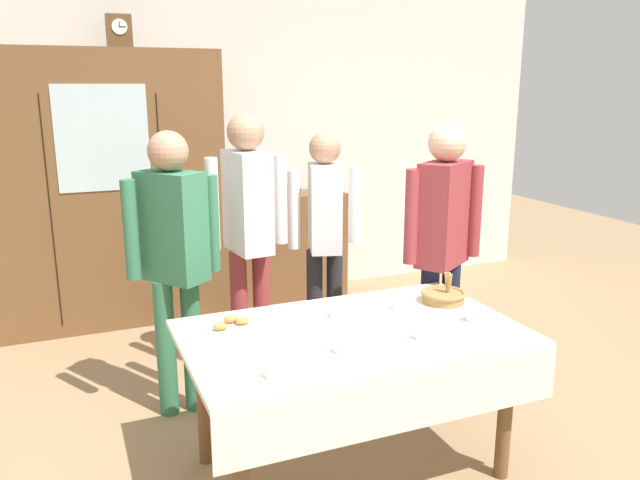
# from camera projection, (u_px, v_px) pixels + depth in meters

# --- Properties ---
(ground_plane) EXTENTS (12.00, 12.00, 0.00)m
(ground_plane) POSITION_uv_depth(u_px,v_px,m) (334.00, 447.00, 3.34)
(ground_plane) COLOR #997A56
(ground_plane) RESTS_ON ground
(back_wall) EXTENTS (6.40, 0.10, 2.70)m
(back_wall) POSITION_uv_depth(u_px,v_px,m) (210.00, 146.00, 5.38)
(back_wall) COLOR silver
(back_wall) RESTS_ON ground
(dining_table) EXTENTS (1.59, 0.96, 0.74)m
(dining_table) POSITION_uv_depth(u_px,v_px,m) (355.00, 354.00, 2.98)
(dining_table) COLOR brown
(dining_table) RESTS_ON ground
(wall_cabinet) EXTENTS (1.80, 0.46, 2.12)m
(wall_cabinet) POSITION_uv_depth(u_px,v_px,m) (105.00, 191.00, 4.85)
(wall_cabinet) COLOR brown
(wall_cabinet) RESTS_ON ground
(mantel_clock) EXTENTS (0.18, 0.11, 0.24)m
(mantel_clock) POSITION_uv_depth(u_px,v_px,m) (119.00, 31.00, 4.64)
(mantel_clock) COLOR brown
(mantel_clock) RESTS_ON wall_cabinet
(bookshelf_low) EXTENTS (0.97, 0.35, 0.93)m
(bookshelf_low) POSITION_uv_depth(u_px,v_px,m) (291.00, 246.00, 5.62)
(bookshelf_low) COLOR brown
(bookshelf_low) RESTS_ON ground
(book_stack) EXTENTS (0.16, 0.21, 0.08)m
(book_stack) POSITION_uv_depth(u_px,v_px,m) (290.00, 189.00, 5.49)
(book_stack) COLOR #2D5184
(book_stack) RESTS_ON bookshelf_low
(tea_cup_front_edge) EXTENTS (0.13, 0.13, 0.06)m
(tea_cup_front_edge) POSITION_uv_depth(u_px,v_px,m) (275.00, 372.00, 2.49)
(tea_cup_front_edge) COLOR white
(tea_cup_front_edge) RESTS_ON dining_table
(tea_cup_center) EXTENTS (0.13, 0.13, 0.06)m
(tea_cup_center) POSITION_uv_depth(u_px,v_px,m) (338.00, 313.00, 3.13)
(tea_cup_center) COLOR silver
(tea_cup_center) RESTS_ON dining_table
(tea_cup_near_left) EXTENTS (0.13, 0.13, 0.06)m
(tea_cup_near_left) POSITION_uv_depth(u_px,v_px,m) (424.00, 335.00, 2.86)
(tea_cup_near_left) COLOR white
(tea_cup_near_left) RESTS_ON dining_table
(tea_cup_mid_left) EXTENTS (0.13, 0.13, 0.06)m
(tea_cup_mid_left) POSITION_uv_depth(u_px,v_px,m) (343.00, 348.00, 2.72)
(tea_cup_mid_left) COLOR white
(tea_cup_mid_left) RESTS_ON dining_table
(tea_cup_far_right) EXTENTS (0.13, 0.13, 0.06)m
(tea_cup_far_right) POSITION_uv_depth(u_px,v_px,m) (474.00, 317.00, 3.08)
(tea_cup_far_right) COLOR silver
(tea_cup_far_right) RESTS_ON dining_table
(tea_cup_near_right) EXTENTS (0.13, 0.13, 0.06)m
(tea_cup_near_right) POSITION_uv_depth(u_px,v_px,m) (401.00, 307.00, 3.22)
(tea_cup_near_right) COLOR white
(tea_cup_near_right) RESTS_ON dining_table
(bread_basket) EXTENTS (0.24, 0.24, 0.16)m
(bread_basket) POSITION_uv_depth(u_px,v_px,m) (443.00, 296.00, 3.36)
(bread_basket) COLOR #9E7542
(bread_basket) RESTS_ON dining_table
(pastry_plate) EXTENTS (0.28, 0.28, 0.05)m
(pastry_plate) POSITION_uv_depth(u_px,v_px,m) (232.00, 327.00, 3.00)
(pastry_plate) COLOR white
(pastry_plate) RESTS_ON dining_table
(spoon_mid_right) EXTENTS (0.12, 0.02, 0.01)m
(spoon_mid_right) POSITION_uv_depth(u_px,v_px,m) (365.00, 334.00, 2.94)
(spoon_mid_right) COLOR silver
(spoon_mid_right) RESTS_ON dining_table
(spoon_back_edge) EXTENTS (0.12, 0.02, 0.01)m
(spoon_back_edge) POSITION_uv_depth(u_px,v_px,m) (282.00, 347.00, 2.79)
(spoon_back_edge) COLOR silver
(spoon_back_edge) RESTS_ON dining_table
(spoon_near_left) EXTENTS (0.12, 0.02, 0.01)m
(spoon_near_left) POSITION_uv_depth(u_px,v_px,m) (318.00, 368.00, 2.58)
(spoon_near_left) COLOR silver
(spoon_near_left) RESTS_ON dining_table
(person_behind_table_right) EXTENTS (0.52, 0.41, 1.63)m
(person_behind_table_right) POSITION_uv_depth(u_px,v_px,m) (173.00, 247.00, 3.48)
(person_behind_table_right) COLOR #33704C
(person_behind_table_right) RESTS_ON ground
(person_by_cabinet) EXTENTS (0.52, 0.36, 1.65)m
(person_by_cabinet) POSITION_uv_depth(u_px,v_px,m) (443.00, 233.00, 3.74)
(person_by_cabinet) COLOR #191E38
(person_by_cabinet) RESTS_ON ground
(person_behind_table_left) EXTENTS (0.52, 0.40, 1.57)m
(person_behind_table_left) POSITION_uv_depth(u_px,v_px,m) (325.00, 224.00, 4.25)
(person_behind_table_left) COLOR #232328
(person_behind_table_left) RESTS_ON ground
(person_beside_shelf) EXTENTS (0.52, 0.38, 1.70)m
(person_beside_shelf) POSITION_uv_depth(u_px,v_px,m) (248.00, 220.00, 3.94)
(person_beside_shelf) COLOR #933338
(person_beside_shelf) RESTS_ON ground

